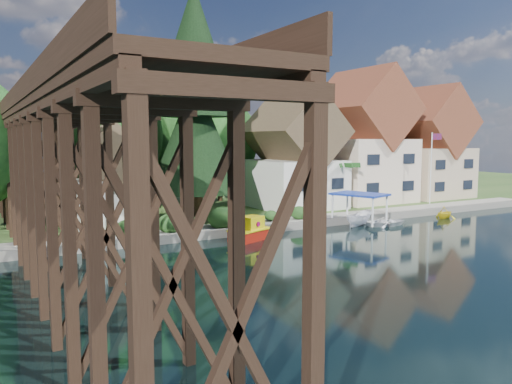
# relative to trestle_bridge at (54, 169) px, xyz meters

# --- Properties ---
(ground) EXTENTS (140.00, 140.00, 0.00)m
(ground) POSITION_rel_trestle_bridge_xyz_m (16.00, -5.17, -5.35)
(ground) COLOR black
(ground) RESTS_ON ground
(bank) EXTENTS (140.00, 52.00, 0.50)m
(bank) POSITION_rel_trestle_bridge_xyz_m (16.00, 28.83, -5.10)
(bank) COLOR #2E5020
(bank) RESTS_ON ground
(seawall) EXTENTS (60.00, 0.40, 0.62)m
(seawall) POSITION_rel_trestle_bridge_xyz_m (20.00, 2.83, -5.04)
(seawall) COLOR slate
(seawall) RESTS_ON ground
(promenade) EXTENTS (50.00, 2.60, 0.06)m
(promenade) POSITION_rel_trestle_bridge_xyz_m (22.00, 4.13, -4.82)
(promenade) COLOR gray
(promenade) RESTS_ON bank
(trestle_bridge) EXTENTS (4.12, 44.18, 9.30)m
(trestle_bridge) POSITION_rel_trestle_bridge_xyz_m (0.00, 0.00, 0.00)
(trestle_bridge) COLOR black
(trestle_bridge) RESTS_ON ground
(house_left) EXTENTS (7.64, 8.64, 11.02)m
(house_left) POSITION_rel_trestle_bridge_xyz_m (23.00, 10.83, -0.21)
(house_left) COLOR silver
(house_left) RESTS_ON bank
(house_center) EXTENTS (8.65, 9.18, 13.89)m
(house_center) POSITION_rel_trestle_bridge_xyz_m (32.00, 11.33, 1.07)
(house_center) COLOR beige
(house_center) RESTS_ON bank
(house_right) EXTENTS (8.15, 8.64, 12.45)m
(house_right) POSITION_rel_trestle_bridge_xyz_m (41.00, 10.83, 0.43)
(house_right) COLOR tan
(house_right) RESTS_ON bank
(shed) EXTENTS (5.09, 5.40, 7.85)m
(shed) POSITION_rel_trestle_bridge_xyz_m (5.00, 9.33, -1.52)
(shed) COLOR silver
(shed) RESTS_ON bank
(bg_trees) EXTENTS (49.90, 13.30, 10.57)m
(bg_trees) POSITION_rel_trestle_bridge_xyz_m (17.00, 16.08, 1.94)
(bg_trees) COLOR #382314
(bg_trees) RESTS_ON bank
(shrubs) EXTENTS (15.76, 2.47, 1.70)m
(shrubs) POSITION_rel_trestle_bridge_xyz_m (11.40, 4.09, -4.12)
(shrubs) COLOR #173F17
(shrubs) RESTS_ON bank
(conifer) EXTENTS (7.52, 7.52, 18.51)m
(conifer) POSITION_rel_trestle_bridge_xyz_m (11.74, 8.16, 4.06)
(conifer) COLOR #382314
(conifer) RESTS_ON bank
(palm_tree) EXTENTS (4.09, 4.09, 4.59)m
(palm_tree) POSITION_rel_trestle_bridge_xyz_m (25.93, 7.13, -0.85)
(palm_tree) COLOR #382314
(palm_tree) RESTS_ON bank
(flagpole) EXTENTS (1.09, 0.35, 7.16)m
(flagpole) POSITION_rel_trestle_bridge_xyz_m (36.08, 5.57, -0.46)
(flagpole) COLOR white
(flagpole) RESTS_ON bank
(tugboat) EXTENTS (3.40, 2.64, 2.18)m
(tugboat) POSITION_rel_trestle_bridge_xyz_m (12.74, 1.07, -4.70)
(tugboat) COLOR red
(tugboat) RESTS_ON ground
(boat_white_a) EXTENTS (3.92, 3.12, 0.73)m
(boat_white_a) POSITION_rel_trestle_bridge_xyz_m (25.26, 0.67, -4.99)
(boat_white_a) COLOR white
(boat_white_a) RESTS_ON ground
(boat_canopy) EXTENTS (4.02, 4.82, 2.66)m
(boat_canopy) POSITION_rel_trestle_bridge_xyz_m (23.17, 1.66, -4.21)
(boat_canopy) COLOR white
(boat_canopy) RESTS_ON ground
(boat_yellow) EXTENTS (2.53, 2.28, 1.19)m
(boat_yellow) POSITION_rel_trestle_bridge_xyz_m (32.45, 0.91, -4.76)
(boat_yellow) COLOR yellow
(boat_yellow) RESTS_ON ground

